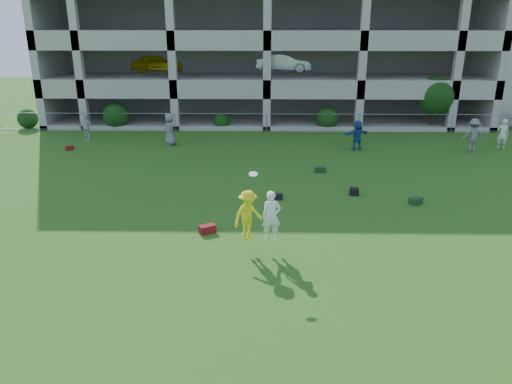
{
  "coord_description": "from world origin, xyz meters",
  "views": [
    {
      "loc": [
        -0.05,
        -13.17,
        7.09
      ],
      "look_at": [
        -0.37,
        3.0,
        1.4
      ],
      "focal_mm": 35.0,
      "sensor_mm": 36.0,
      "label": 1
    }
  ],
  "objects_px": {
    "bystander_b": "(86,128)",
    "bystander_d": "(357,135)",
    "bystander_c": "(170,129)",
    "parking_garage": "(267,31)",
    "crate_d": "(354,191)",
    "bystander_e": "(503,134)",
    "bystander_f": "(473,135)",
    "frisbee_contest": "(254,215)"
  },
  "relations": [
    {
      "from": "bystander_c",
      "to": "parking_garage",
      "type": "xyz_separation_m",
      "value": [
        5.62,
        12.51,
        5.09
      ]
    },
    {
      "from": "bystander_d",
      "to": "crate_d",
      "type": "bearing_deg",
      "value": 62.24
    },
    {
      "from": "bystander_d",
      "to": "bystander_f",
      "type": "xyz_separation_m",
      "value": [
        6.31,
        -0.33,
        0.09
      ]
    },
    {
      "from": "bystander_d",
      "to": "crate_d",
      "type": "distance_m",
      "value": 7.78
    },
    {
      "from": "bystander_d",
      "to": "bystander_e",
      "type": "distance_m",
      "value": 8.26
    },
    {
      "from": "crate_d",
      "to": "parking_garage",
      "type": "bearing_deg",
      "value": 100.01
    },
    {
      "from": "bystander_b",
      "to": "bystander_f",
      "type": "distance_m",
      "value": 22.44
    },
    {
      "from": "bystander_b",
      "to": "bystander_f",
      "type": "xyz_separation_m",
      "value": [
        22.32,
        -2.32,
        0.15
      ]
    },
    {
      "from": "frisbee_contest",
      "to": "bystander_c",
      "type": "bearing_deg",
      "value": 110.64
    },
    {
      "from": "bystander_d",
      "to": "parking_garage",
      "type": "bearing_deg",
      "value": -86.65
    },
    {
      "from": "bystander_b",
      "to": "bystander_e",
      "type": "distance_m",
      "value": 24.32
    },
    {
      "from": "bystander_c",
      "to": "frisbee_contest",
      "type": "bearing_deg",
      "value": 14.77
    },
    {
      "from": "bystander_b",
      "to": "parking_garage",
      "type": "relative_size",
      "value": 0.05
    },
    {
      "from": "frisbee_contest",
      "to": "parking_garage",
      "type": "relative_size",
      "value": 0.08
    },
    {
      "from": "bystander_d",
      "to": "frisbee_contest",
      "type": "xyz_separation_m",
      "value": [
        -5.46,
        -13.08,
        0.4
      ]
    },
    {
      "from": "bystander_d",
      "to": "bystander_c",
      "type": "bearing_deg",
      "value": -22.08
    },
    {
      "from": "parking_garage",
      "to": "bystander_c",
      "type": "bearing_deg",
      "value": -114.21
    },
    {
      "from": "bystander_d",
      "to": "bystander_f",
      "type": "distance_m",
      "value": 6.32
    },
    {
      "from": "crate_d",
      "to": "bystander_c",
      "type": "bearing_deg",
      "value": 137.71
    },
    {
      "from": "bystander_c",
      "to": "bystander_d",
      "type": "bearing_deg",
      "value": 79.53
    },
    {
      "from": "bystander_b",
      "to": "crate_d",
      "type": "xyz_separation_m",
      "value": [
        14.63,
        -9.62,
        -0.63
      ]
    },
    {
      "from": "bystander_b",
      "to": "parking_garage",
      "type": "height_order",
      "value": "parking_garage"
    },
    {
      "from": "bystander_b",
      "to": "bystander_d",
      "type": "distance_m",
      "value": 16.13
    },
    {
      "from": "bystander_c",
      "to": "parking_garage",
      "type": "bearing_deg",
      "value": 149.93
    },
    {
      "from": "bystander_f",
      "to": "frisbee_contest",
      "type": "distance_m",
      "value": 17.36
    },
    {
      "from": "bystander_d",
      "to": "bystander_e",
      "type": "bearing_deg",
      "value": 165.17
    },
    {
      "from": "bystander_c",
      "to": "bystander_f",
      "type": "height_order",
      "value": "bystander_f"
    },
    {
      "from": "bystander_e",
      "to": "bystander_f",
      "type": "height_order",
      "value": "bystander_f"
    },
    {
      "from": "parking_garage",
      "to": "bystander_d",
      "type": "bearing_deg",
      "value": -69.17
    },
    {
      "from": "bystander_f",
      "to": "crate_d",
      "type": "height_order",
      "value": "bystander_f"
    },
    {
      "from": "crate_d",
      "to": "bystander_e",
      "type": "bearing_deg",
      "value": 39.72
    },
    {
      "from": "bystander_e",
      "to": "crate_d",
      "type": "distance_m",
      "value": 12.55
    },
    {
      "from": "bystander_f",
      "to": "frisbee_contest",
      "type": "height_order",
      "value": "frisbee_contest"
    },
    {
      "from": "bystander_f",
      "to": "frisbee_contest",
      "type": "xyz_separation_m",
      "value": [
        -11.77,
        -12.75,
        0.32
      ]
    },
    {
      "from": "bystander_f",
      "to": "parking_garage",
      "type": "height_order",
      "value": "parking_garage"
    },
    {
      "from": "crate_d",
      "to": "parking_garage",
      "type": "height_order",
      "value": "parking_garage"
    },
    {
      "from": "bystander_b",
      "to": "crate_d",
      "type": "distance_m",
      "value": 17.52
    },
    {
      "from": "bystander_f",
      "to": "parking_garage",
      "type": "xyz_separation_m",
      "value": [
        -11.4,
        13.7,
        5.09
      ]
    },
    {
      "from": "bystander_b",
      "to": "bystander_d",
      "type": "xyz_separation_m",
      "value": [
        16.01,
        -1.99,
        0.06
      ]
    },
    {
      "from": "bystander_b",
      "to": "frisbee_contest",
      "type": "relative_size",
      "value": 0.68
    },
    {
      "from": "bystander_b",
      "to": "bystander_d",
      "type": "height_order",
      "value": "bystander_d"
    },
    {
      "from": "bystander_d",
      "to": "frisbee_contest",
      "type": "distance_m",
      "value": 14.18
    }
  ]
}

